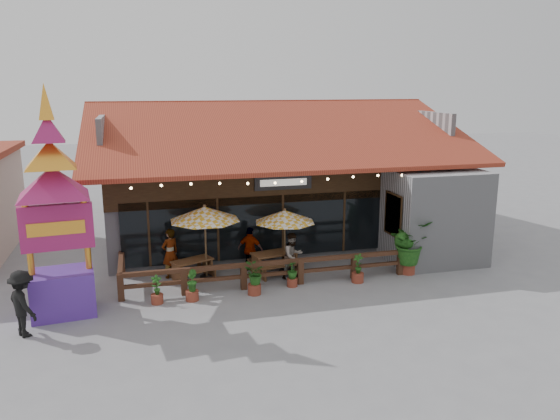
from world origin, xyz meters
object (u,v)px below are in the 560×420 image
object	(u,v)px
umbrella_left	(205,214)
pedestrian	(23,304)
tropical_plant	(409,244)
umbrella_right	(285,217)
picnic_table_left	(192,266)
thai_sign_tower	(53,188)
picnic_table_right	(275,259)

from	to	relation	value
umbrella_left	pedestrian	distance (m)	6.55
umbrella_left	tropical_plant	bearing A→B (deg)	-11.49
umbrella_right	pedestrian	size ratio (longest dim) A/B	1.41
picnic_table_left	pedestrian	xyz separation A→B (m)	(-4.94, -3.44, 0.47)
tropical_plant	thai_sign_tower	bearing A→B (deg)	-176.96
umbrella_right	picnic_table_right	distance (m)	1.62
umbrella_left	picnic_table_left	bearing A→B (deg)	173.15
umbrella_left	thai_sign_tower	world-z (taller)	thai_sign_tower
picnic_table_right	pedestrian	size ratio (longest dim) A/B	1.01
umbrella_right	thai_sign_tower	world-z (taller)	thai_sign_tower
umbrella_left	thai_sign_tower	size ratio (longest dim) A/B	0.45
umbrella_left	picnic_table_left	xyz separation A→B (m)	(-0.49, 0.06, -1.89)
tropical_plant	umbrella_left	bearing A→B (deg)	168.51
pedestrian	thai_sign_tower	bearing A→B (deg)	-67.26
picnic_table_right	thai_sign_tower	bearing A→B (deg)	-164.71
pedestrian	picnic_table_right	bearing A→B (deg)	-101.24
tropical_plant	pedestrian	size ratio (longest dim) A/B	1.06
umbrella_left	tropical_plant	xyz separation A→B (m)	(7.21, -1.47, -1.21)
picnic_table_left	picnic_table_right	bearing A→B (deg)	-4.34
umbrella_left	umbrella_right	xyz separation A→B (m)	(2.89, -0.08, -0.25)
umbrella_right	pedestrian	world-z (taller)	umbrella_right
picnic_table_left	thai_sign_tower	bearing A→B (deg)	-152.16
pedestrian	picnic_table_left	bearing A→B (deg)	-88.50
picnic_table_right	tropical_plant	distance (m)	4.94
umbrella_left	picnic_table_left	world-z (taller)	umbrella_left
umbrella_right	tropical_plant	distance (m)	4.63
picnic_table_left	umbrella_left	bearing A→B (deg)	-6.85
tropical_plant	pedestrian	world-z (taller)	tropical_plant
picnic_table_right	thai_sign_tower	distance (m)	8.03
tropical_plant	pedestrian	bearing A→B (deg)	-171.38
umbrella_right	picnic_table_right	bearing A→B (deg)	-168.39
umbrella_right	thai_sign_tower	size ratio (longest dim) A/B	0.36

